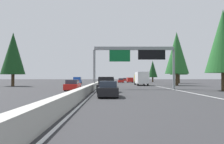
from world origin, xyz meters
name	(u,v)px	position (x,y,z in m)	size (l,w,h in m)	color
ground_plane	(102,84)	(60.00, 0.00, 0.00)	(320.00, 320.00, 0.00)	#2D2D30
median_barrier	(103,81)	(80.00, 0.30, 0.45)	(180.00, 0.56, 0.90)	#ADAAA3
shoulder_stripe_right	(142,83)	(70.00, -11.52, 0.01)	(160.00, 0.16, 0.01)	silver
shoulder_stripe_median	(104,83)	(70.00, -0.25, 0.01)	(160.00, 0.16, 0.01)	silver
sign_gantry_overhead	(135,55)	(36.65, -6.03, 5.20)	(0.50, 12.68, 6.53)	gray
sedan_distant_b	(108,89)	(21.46, -2.00, 0.68)	(4.40, 1.80, 1.47)	black
pickup_far_right	(106,85)	(28.53, -1.67, 0.91)	(5.60, 2.00, 1.86)	black
box_truck_far_left	(141,78)	(53.58, -9.09, 1.61)	(8.50, 2.40, 2.95)	white
minivan_mid_left	(130,80)	(83.00, -8.91, 0.95)	(5.00, 1.95, 1.69)	red
sedan_near_center	(125,80)	(117.05, -9.12, 0.68)	(4.40, 1.80, 1.47)	red
sedan_near_right	(121,81)	(79.39, -5.61, 0.68)	(4.40, 1.80, 1.47)	red
oncoming_near	(77,81)	(63.24, 6.59, 0.91)	(5.60, 2.00, 1.86)	#1E4793
oncoming_far	(73,85)	(32.44, 2.98, 0.68)	(4.40, 1.80, 1.47)	red
conifer_right_near	(223,41)	(31.45, -17.33, 6.65)	(4.81, 4.81, 10.94)	#4C3823
conifer_right_mid	(177,53)	(52.29, -16.74, 7.12)	(5.16, 5.16, 11.72)	#4C3823
conifer_right_far	(179,59)	(71.15, -22.43, 7.13)	(5.16, 5.16, 11.73)	#4C3823
conifer_right_distant	(153,69)	(91.28, -18.21, 4.89)	(3.55, 3.55, 8.07)	#4C3823
conifer_left_near	(13,53)	(48.30, 17.46, 6.61)	(4.79, 4.79, 10.88)	#4C3823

